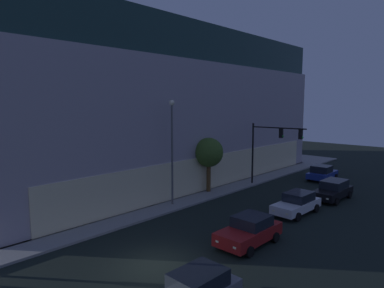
# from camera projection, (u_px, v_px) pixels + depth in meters

# --- Properties ---
(ground_plane) EXTENTS (120.00, 120.00, 0.00)m
(ground_plane) POSITION_uv_depth(u_px,v_px,m) (155.00, 265.00, 17.24)
(ground_plane) COLOR black
(modern_building) EXTENTS (38.50, 24.07, 15.50)m
(modern_building) POSITION_uv_depth(u_px,v_px,m) (137.00, 108.00, 39.68)
(modern_building) COLOR #4C4C51
(modern_building) RESTS_ON ground
(traffic_light_far_corner) EXTENTS (0.67, 5.49, 6.11)m
(traffic_light_far_corner) POSITION_uv_depth(u_px,v_px,m) (272.00, 141.00, 32.72)
(traffic_light_far_corner) COLOR black
(traffic_light_far_corner) RESTS_ON sidewalk_corner
(street_lamp_sidewalk) EXTENTS (0.44, 0.44, 8.35)m
(street_lamp_sidewalk) POSITION_uv_depth(u_px,v_px,m) (172.00, 140.00, 26.61)
(street_lamp_sidewalk) COLOR #585858
(street_lamp_sidewalk) RESTS_ON sidewalk_corner
(sidewalk_tree) EXTENTS (2.68, 2.68, 4.98)m
(sidewalk_tree) POSITION_uv_depth(u_px,v_px,m) (209.00, 153.00, 30.78)
(sidewalk_tree) COLOR brown
(sidewalk_tree) RESTS_ON sidewalk_corner
(car_red) EXTENTS (4.40, 2.24, 1.66)m
(car_red) POSITION_uv_depth(u_px,v_px,m) (249.00, 230.00, 19.77)
(car_red) COLOR maroon
(car_red) RESTS_ON ground
(car_white) EXTENTS (4.60, 2.17, 1.60)m
(car_white) POSITION_uv_depth(u_px,v_px,m) (297.00, 203.00, 25.25)
(car_white) COLOR silver
(car_white) RESTS_ON ground
(car_black) EXTENTS (4.71, 2.17, 1.64)m
(car_black) POSITION_uv_depth(u_px,v_px,m) (333.00, 190.00, 29.05)
(car_black) COLOR black
(car_black) RESTS_ON ground
(car_blue) EXTENTS (4.22, 2.33, 1.62)m
(car_blue) POSITION_uv_depth(u_px,v_px,m) (322.00, 173.00, 36.28)
(car_blue) COLOR navy
(car_blue) RESTS_ON ground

